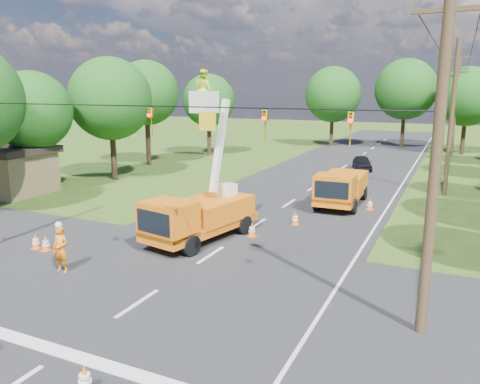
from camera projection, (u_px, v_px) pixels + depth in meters
The scene contains 27 objects.
ground at pixel (312, 189), 32.93m from camera, with size 140.00×140.00×0.00m, color #2C5018.
road_main at pixel (312, 189), 32.93m from camera, with size 12.00×100.00×0.06m, color black.
road_cross at pixel (171, 282), 17.00m from camera, with size 56.00×10.00×0.07m, color black.
stop_bar at pixel (63, 354), 12.39m from camera, with size 9.00×0.45×0.02m, color silver.
edge_line at pixel (395, 196), 30.62m from camera, with size 0.12×90.00×0.02m, color silver.
bucket_truck at pixel (199, 206), 21.25m from camera, with size 3.34×6.28×7.72m.
second_truck at pixel (341, 187), 27.78m from camera, with size 2.50×5.95×2.20m.
ground_worker at pixel (61, 249), 17.73m from camera, with size 0.68×0.45×1.86m, color orange.
distant_car at pixel (362, 163), 40.30m from camera, with size 1.46×3.62×1.23m, color black.
traffic_cone_1 at pixel (85, 379), 10.74m from camera, with size 0.38×0.38×0.71m.
traffic_cone_2 at pixel (252, 230), 22.10m from camera, with size 0.38×0.38×0.71m.
traffic_cone_3 at pixel (295, 218), 24.03m from camera, with size 0.38×0.38×0.71m.
traffic_cone_4 at pixel (46, 243), 20.14m from camera, with size 0.38×0.38×0.71m.
traffic_cone_5 at pixel (36, 241), 20.40m from camera, with size 0.38×0.38×0.71m.
traffic_cone_7 at pixel (370, 204), 27.00m from camera, with size 0.38×0.38×0.71m.
pole_right_near at pixel (436, 157), 12.39m from camera, with size 1.80×0.30×10.00m.
pole_right_mid at pixel (452, 117), 30.09m from camera, with size 1.80×0.30×10.00m.
pole_right_far at pixel (456, 106), 47.79m from camera, with size 1.80×0.30×10.00m.
signal_span at pixel (225, 121), 14.80m from camera, with size 18.00×0.29×1.07m.
shed at pixel (9, 169), 31.15m from camera, with size 5.50×4.50×3.15m.
tree_left_c at pixel (32, 111), 30.59m from camera, with size 5.20×5.20×8.06m.
tree_left_d at pixel (110, 99), 35.13m from camera, with size 6.20×6.20×9.24m.
tree_left_e at pixel (146, 93), 41.99m from camera, with size 5.80×5.80×9.41m.
tree_left_f at pixel (209, 100), 48.42m from camera, with size 5.40×5.40×8.40m.
tree_far_a at pixel (333, 95), 55.78m from camera, with size 6.60×6.60×9.50m.
tree_far_b at pixel (406, 89), 54.12m from camera, with size 7.00×7.00×10.32m.
tree_far_c at pixel (467, 97), 48.95m from camera, with size 6.20×6.20×9.18m.
Camera 1 is at (8.97, -11.35, 6.88)m, focal length 35.00 mm.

